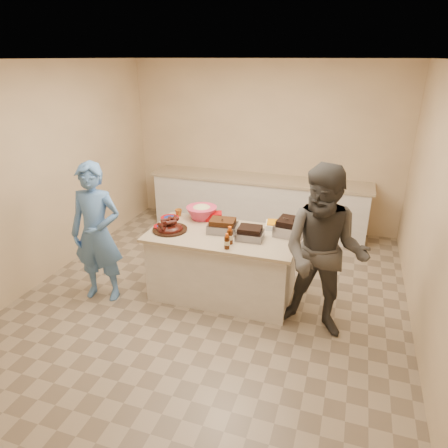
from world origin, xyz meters
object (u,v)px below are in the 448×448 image
(bbq_bottle_b, at_px, (227,249))
(guest_blue, at_px, (105,295))
(coleslaw_bowl, at_px, (202,219))
(roasting_pan, at_px, (290,234))
(plastic_cup, at_px, (179,216))
(bbq_bottle_a, at_px, (230,244))
(guest_gray, at_px, (316,329))
(island, at_px, (223,294))
(mustard_bottle, at_px, (212,228))
(rib_platter, at_px, (170,230))

(bbq_bottle_b, xyz_separation_m, guest_blue, (-1.54, -0.12, -0.82))
(coleslaw_bowl, xyz_separation_m, guest_blue, (-0.98, -0.84, -0.82))
(roasting_pan, xyz_separation_m, plastic_cup, (-1.47, 0.14, 0.00))
(bbq_bottle_b, distance_m, guest_blue, 1.75)
(plastic_cup, bearing_deg, bbq_bottle_a, -33.78)
(bbq_bottle_a, relative_size, guest_gray, 0.11)
(coleslaw_bowl, bearing_deg, guest_blue, -139.30)
(coleslaw_bowl, bearing_deg, island, -41.93)
(plastic_cup, height_order, guest_gray, plastic_cup)
(guest_blue, relative_size, guest_gray, 0.92)
(island, xyz_separation_m, guest_blue, (-1.37, -0.48, 0.00))
(island, relative_size, guest_gray, 0.95)
(coleslaw_bowl, xyz_separation_m, mustard_bottle, (0.22, -0.24, 0.00))
(guest_blue, bearing_deg, roasting_pan, 10.07)
(bbq_bottle_a, relative_size, bbq_bottle_b, 1.16)
(mustard_bottle, relative_size, plastic_cup, 1.16)
(coleslaw_bowl, bearing_deg, guest_gray, -23.90)
(coleslaw_bowl, relative_size, bbq_bottle_b, 2.22)
(mustard_bottle, bearing_deg, coleslaw_bowl, 133.56)
(bbq_bottle_a, relative_size, plastic_cup, 2.15)
(island, distance_m, roasting_pan, 1.13)
(roasting_pan, xyz_separation_m, bbq_bottle_b, (-0.58, -0.58, 0.00))
(guest_gray, bearing_deg, island, 171.28)
(island, distance_m, bbq_bottle_a, 0.87)
(plastic_cup, bearing_deg, guest_gray, -20.16)
(bbq_bottle_b, height_order, guest_gray, bbq_bottle_b)
(mustard_bottle, bearing_deg, bbq_bottle_a, -46.65)
(bbq_bottle_b, bearing_deg, coleslaw_bowl, 128.26)
(roasting_pan, distance_m, guest_gray, 1.08)
(bbq_bottle_b, bearing_deg, guest_blue, -175.45)
(island, relative_size, guest_blue, 1.04)
(bbq_bottle_a, height_order, mustard_bottle, bbq_bottle_a)
(guest_blue, height_order, guest_gray, guest_gray)
(roasting_pan, xyz_separation_m, guest_blue, (-2.12, -0.70, -0.82))
(bbq_bottle_a, xyz_separation_m, bbq_bottle_b, (0.01, -0.13, 0.00))
(rib_platter, height_order, bbq_bottle_a, bbq_bottle_a)
(rib_platter, height_order, mustard_bottle, rib_platter)
(bbq_bottle_b, distance_m, guest_gray, 1.30)
(roasting_pan, bearing_deg, guest_blue, -154.68)
(coleslaw_bowl, height_order, plastic_cup, coleslaw_bowl)
(rib_platter, height_order, roasting_pan, rib_platter)
(island, height_order, rib_platter, rib_platter)
(guest_blue, bearing_deg, rib_platter, 18.32)
(island, xyz_separation_m, rib_platter, (-0.62, -0.11, 0.82))
(bbq_bottle_a, xyz_separation_m, guest_gray, (1.02, -0.11, -0.82))
(bbq_bottle_b, relative_size, plastic_cup, 1.86)
(plastic_cup, distance_m, guest_blue, 1.34)
(guest_blue, bearing_deg, mustard_bottle, 18.51)
(coleslaw_bowl, relative_size, guest_gray, 0.21)
(rib_platter, height_order, coleslaw_bowl, coleslaw_bowl)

